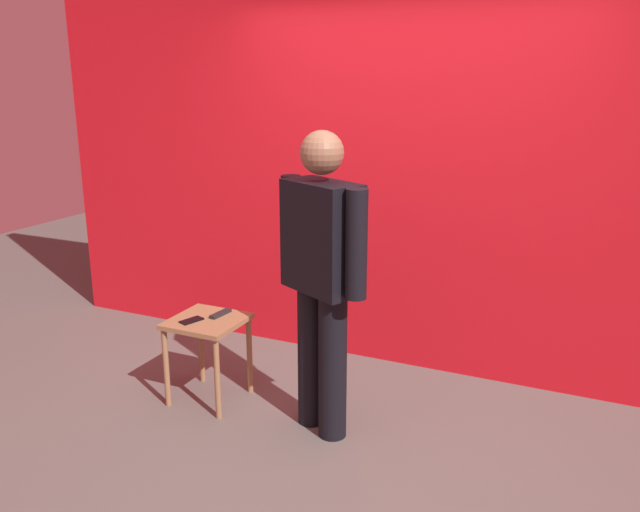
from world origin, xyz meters
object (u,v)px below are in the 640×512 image
Objects in this scene: standing_person at (322,270)px; tv_remote at (220,314)px; cell_phone at (191,320)px; side_table at (207,334)px.

standing_person is 0.88m from tv_remote.
tv_remote is at bearing 76.30° from cell_phone.
standing_person is at bearing -2.39° from tv_remote.
tv_remote is (0.04, 0.09, 0.11)m from side_table.
cell_phone reaches higher than side_table.
standing_person is 0.97m from cell_phone.
standing_person is at bearing 21.54° from cell_phone.
standing_person is 0.97m from side_table.
standing_person reaches higher than side_table.
cell_phone is (-0.87, -0.04, -0.42)m from standing_person.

